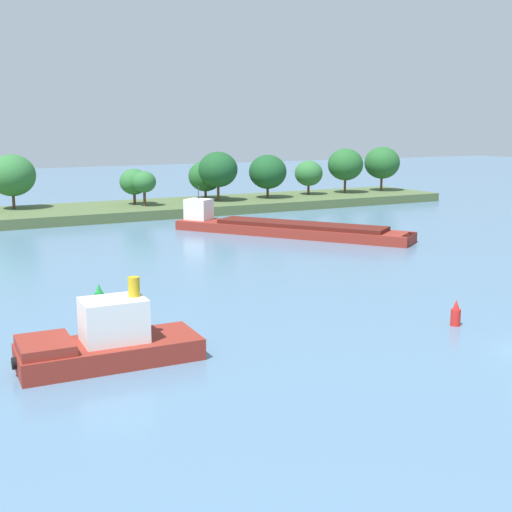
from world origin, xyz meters
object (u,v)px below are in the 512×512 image
(channel_buoy_red, at_px, (456,315))
(channel_buoy_green, at_px, (99,297))
(tugboat, at_px, (107,342))
(cargo_barge, at_px, (284,228))

(channel_buoy_red, xyz_separation_m, channel_buoy_green, (-21.08, 16.76, 0.00))
(tugboat, height_order, cargo_barge, cargo_barge)
(tugboat, bearing_deg, cargo_barge, 47.38)
(channel_buoy_green, bearing_deg, channel_buoy_red, -38.50)
(cargo_barge, relative_size, channel_buoy_green, 15.01)
(cargo_barge, distance_m, channel_buoy_red, 41.42)
(tugboat, bearing_deg, channel_buoy_green, 76.92)
(tugboat, distance_m, channel_buoy_green, 13.09)
(cargo_barge, bearing_deg, tugboat, -132.62)
(tugboat, xyz_separation_m, cargo_barge, (33.42, 36.32, -0.35))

